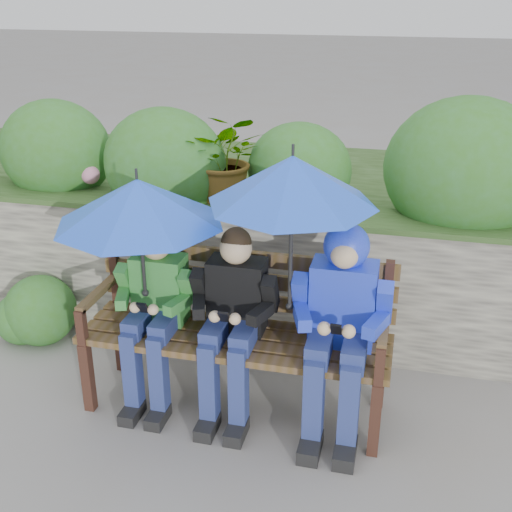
% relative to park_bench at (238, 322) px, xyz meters
% --- Properties ---
extents(ground, '(60.00, 60.00, 0.00)m').
position_rel_park_bench_xyz_m(ground, '(0.08, 0.05, -0.57)').
color(ground, gray).
rests_on(ground, ground).
extents(garden_backdrop, '(8.09, 2.87, 1.87)m').
position_rel_park_bench_xyz_m(garden_backdrop, '(-0.05, 1.64, 0.07)').
color(garden_backdrop, '#5F5B53').
rests_on(garden_backdrop, ground).
extents(park_bench, '(1.88, 0.55, 0.99)m').
position_rel_park_bench_xyz_m(park_bench, '(0.00, 0.00, 0.00)').
color(park_bench, '#392017').
rests_on(park_bench, ground).
extents(boy_left, '(0.48, 0.56, 1.15)m').
position_rel_park_bench_xyz_m(boy_left, '(-0.50, -0.09, 0.09)').
color(boy_left, '#337C36').
rests_on(boy_left, ground).
extents(boy_middle, '(0.51, 0.59, 1.18)m').
position_rel_park_bench_xyz_m(boy_middle, '(-0.00, -0.09, 0.10)').
color(boy_middle, black).
rests_on(boy_middle, ground).
extents(boy_right, '(0.56, 0.68, 1.26)m').
position_rel_park_bench_xyz_m(boy_right, '(0.63, -0.09, 0.18)').
color(boy_right, '#252DCF').
rests_on(boy_right, ground).
extents(umbrella_left, '(1.00, 1.00, 0.80)m').
position_rel_park_bench_xyz_m(umbrella_left, '(-0.55, -0.11, 0.77)').
color(umbrella_left, blue).
rests_on(umbrella_left, ground).
extents(umbrella_right, '(0.93, 0.93, 0.97)m').
position_rel_park_bench_xyz_m(umbrella_right, '(0.34, -0.11, 0.96)').
color(umbrella_right, blue).
rests_on(umbrella_right, ground).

